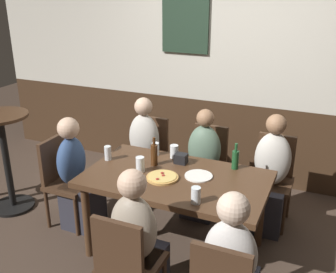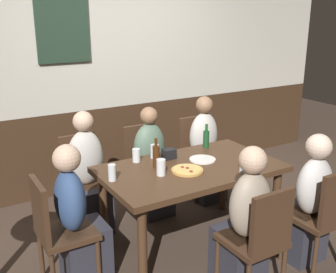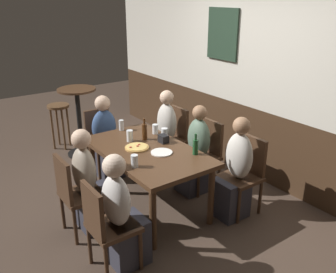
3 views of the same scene
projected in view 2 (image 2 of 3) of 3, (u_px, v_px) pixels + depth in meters
ground_plane at (189, 242)px, 3.69m from camera, size 12.00×12.00×0.00m
wall_back at (111, 76)px, 4.66m from camera, size 6.40×0.13×2.60m
dining_table at (191, 176)px, 3.50m from camera, size 1.54×0.90×0.74m
chair_mid_far at (144, 162)px, 4.26m from camera, size 0.40×0.40×0.88m
chair_left_far at (83, 175)px, 3.92m from camera, size 0.40×0.40×0.88m
chair_right_near at (324, 214)px, 3.17m from camera, size 0.40×0.40×0.88m
chair_head_west at (56, 228)px, 2.96m from camera, size 0.40×0.40×0.88m
chair_mid_near at (259, 237)px, 2.84m from camera, size 0.40×0.40×0.88m
chair_right_far at (197, 151)px, 4.59m from camera, size 0.40×0.40×0.88m
person_mid_far at (152, 170)px, 4.13m from camera, size 0.34×0.37×1.12m
person_left_far at (89, 182)px, 3.79m from camera, size 0.34×0.37×1.16m
person_right_near at (307, 208)px, 3.31m from camera, size 0.34×0.37×1.12m
person_head_west at (78, 225)px, 3.05m from camera, size 0.37×0.34×1.12m
person_mid_near at (244, 229)px, 2.98m from camera, size 0.34×0.37×1.14m
person_right_far at (205, 157)px, 4.46m from camera, size 0.34×0.37×1.15m
pizza at (187, 170)px, 3.37m from camera, size 0.27×0.27×0.03m
tumbler_short at (136, 156)px, 3.57m from camera, size 0.07×0.07×0.12m
pint_glass_amber at (244, 166)px, 3.33m from camera, size 0.07×0.07×0.13m
beer_glass_half at (112, 173)px, 3.17m from camera, size 0.06×0.06×0.13m
beer_glass_tall at (155, 152)px, 3.67m from camera, size 0.08×0.08×0.12m
pint_glass_pale at (161, 168)px, 3.27m from camera, size 0.07×0.07×0.14m
beer_bottle_green at (206, 138)px, 3.94m from camera, size 0.06×0.06×0.24m
beer_bottle_brown at (156, 156)px, 3.43m from camera, size 0.06×0.06×0.26m
plate_white_large at (202, 159)px, 3.62m from camera, size 0.24×0.24×0.01m
condiment_caddy at (169, 154)px, 3.65m from camera, size 0.11×0.09×0.09m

